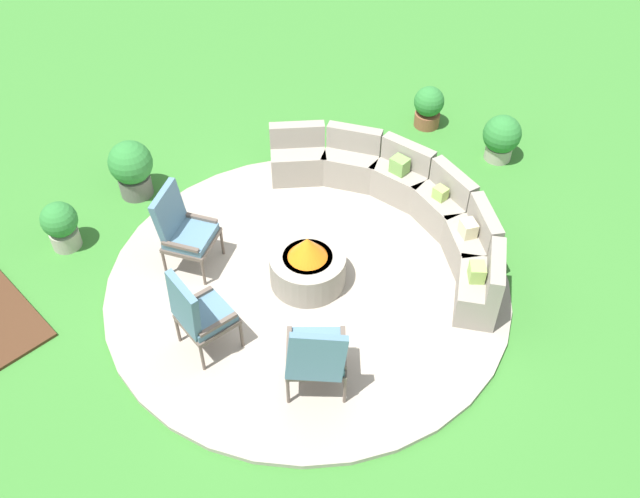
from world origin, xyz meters
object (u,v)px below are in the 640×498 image
object	(u,v)px
fire_pit	(308,265)
lounge_chair_front_left	(183,229)
potted_plant_0	(501,137)
potted_plant_1	(429,106)
lounge_chair_back_left	(316,355)
lounge_chair_front_right	(198,313)
potted_plant_2	(61,224)
potted_plant_3	(132,167)
curved_stone_bench	(404,202)

from	to	relation	value
fire_pit	lounge_chair_front_left	bearing A→B (deg)	-146.07
fire_pit	potted_plant_0	world-z (taller)	fire_pit
potted_plant_1	lounge_chair_front_left	bearing A→B (deg)	-91.64
lounge_chair_back_left	potted_plant_0	world-z (taller)	lounge_chair_back_left
lounge_chair_front_right	lounge_chair_back_left	distance (m)	1.32
potted_plant_2	potted_plant_3	xyz separation A→B (m)	(-0.24, 1.21, 0.10)
potted_plant_0	lounge_chair_back_left	bearing A→B (deg)	-77.74
curved_stone_bench	lounge_chair_front_left	size ratio (longest dim) A/B	3.57
curved_stone_bench	lounge_chair_front_left	bearing A→B (deg)	-118.59
curved_stone_bench	potted_plant_3	size ratio (longest dim) A/B	4.79
lounge_chair_front_right	potted_plant_3	size ratio (longest dim) A/B	1.41
fire_pit	lounge_chair_back_left	bearing A→B (deg)	-40.31
potted_plant_0	potted_plant_1	distance (m)	1.25
fire_pit	lounge_chair_back_left	size ratio (longest dim) A/B	0.86
potted_plant_0	potted_plant_3	bearing A→B (deg)	-125.50
lounge_chair_front_left	potted_plant_3	xyz separation A→B (m)	(-1.61, 0.32, -0.17)
fire_pit	lounge_chair_front_right	size ratio (longest dim) A/B	0.78
lounge_chair_front_right	potted_plant_1	distance (m)	5.17
fire_pit	lounge_chair_back_left	xyz separation A→B (m)	(1.14, -0.96, 0.27)
fire_pit	potted_plant_3	world-z (taller)	potted_plant_3
lounge_chair_front_right	potted_plant_3	bearing A→B (deg)	165.53
curved_stone_bench	potted_plant_3	xyz separation A→B (m)	(-2.94, -2.12, 0.08)
lounge_chair_back_left	potted_plant_3	distance (m)	4.01
lounge_chair_front_left	potted_plant_2	size ratio (longest dim) A/B	1.66
lounge_chair_front_right	potted_plant_1	bearing A→B (deg)	106.60
potted_plant_0	potted_plant_1	world-z (taller)	potted_plant_0
lounge_chair_front_left	potted_plant_2	bearing A→B (deg)	-85.08
lounge_chair_front_left	curved_stone_bench	bearing A→B (deg)	123.54
lounge_chair_front_right	potted_plant_3	xyz separation A→B (m)	(-2.77, 0.98, -0.19)
lounge_chair_back_left	potted_plant_2	xyz separation A→B (m)	(-3.74, -0.75, -0.24)
lounge_chair_front_right	lounge_chair_back_left	bearing A→B (deg)	28.56
lounge_chair_front_right	potted_plant_1	xyz separation A→B (m)	(-1.03, 5.06, -0.29)
lounge_chair_front_right	lounge_chair_back_left	size ratio (longest dim) A/B	1.11
fire_pit	lounge_chair_back_left	distance (m)	1.51
fire_pit	potted_plant_0	bearing A→B (deg)	87.96
lounge_chair_back_left	potted_plant_1	xyz separation A→B (m)	(-2.25, 4.53, -0.25)
fire_pit	potted_plant_2	world-z (taller)	fire_pit
lounge_chair_front_left	potted_plant_3	bearing A→B (deg)	-129.21
curved_stone_bench	lounge_chair_front_right	size ratio (longest dim) A/B	3.40
curved_stone_bench	potted_plant_2	bearing A→B (deg)	-129.10
lounge_chair_front_left	potted_plant_0	world-z (taller)	lounge_chair_front_left
lounge_chair_front_right	lounge_chair_back_left	xyz separation A→B (m)	(1.21, 0.53, -0.04)
potted_plant_2	curved_stone_bench	bearing A→B (deg)	50.90
curved_stone_bench	lounge_chair_front_left	world-z (taller)	lounge_chair_front_left
lounge_chair_back_left	potted_plant_3	bearing A→B (deg)	127.52
curved_stone_bench	potted_plant_1	bearing A→B (deg)	121.60
fire_pit	potted_plant_0	xyz separation A→B (m)	(0.13, 3.66, 0.04)
curved_stone_bench	lounge_chair_front_right	bearing A→B (deg)	-93.17
fire_pit	lounge_chair_front_right	distance (m)	1.53
curved_stone_bench	potted_plant_2	xyz separation A→B (m)	(-2.70, -3.33, -0.02)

